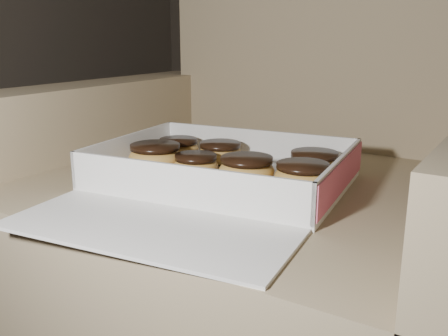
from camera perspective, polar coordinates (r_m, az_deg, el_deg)
armchair at (r=1.03m, az=4.95°, el=-7.22°), size 0.97×0.82×1.01m
bakery_box at (r=0.85m, az=-1.07°, el=-1.65°), size 0.47×0.53×0.07m
donut_a at (r=0.98m, az=-0.43°, el=1.81°), size 0.09×0.09×0.04m
donut_b at (r=0.82m, az=8.97°, el=-0.89°), size 0.09×0.09×0.05m
donut_c at (r=1.03m, az=-5.21°, el=2.31°), size 0.08×0.08×0.04m
donut_d at (r=0.85m, az=2.60°, el=-0.15°), size 0.10×0.10×0.05m
donut_e at (r=0.91m, az=10.27°, el=0.55°), size 0.09×0.09×0.05m
donut_f at (r=0.95m, az=-7.86°, el=1.36°), size 0.10×0.10×0.05m
donut_g at (r=0.90m, az=-3.24°, el=0.39°), size 0.08×0.08×0.04m
crumb_a at (r=0.76m, az=6.26°, el=-4.01°), size 0.01×0.01×0.00m
crumb_b at (r=0.86m, az=-8.58°, el=-1.69°), size 0.01×0.01×0.00m
crumb_c at (r=0.76m, az=-1.98°, el=-3.89°), size 0.01×0.01×0.00m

